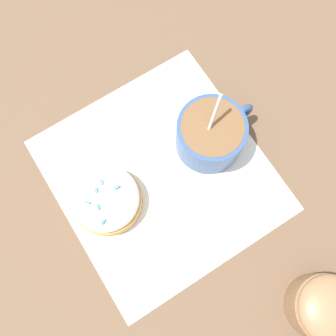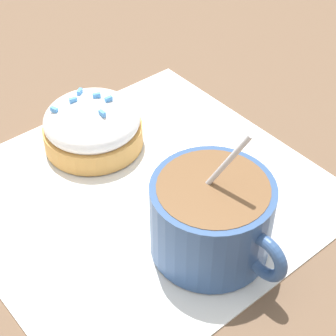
{
  "view_description": "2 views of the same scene",
  "coord_description": "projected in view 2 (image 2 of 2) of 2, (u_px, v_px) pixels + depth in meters",
  "views": [
    {
      "loc": [
        -0.07,
        -0.11,
        0.53
      ],
      "look_at": [
        0.01,
        -0.0,
        0.03
      ],
      "focal_mm": 42.0,
      "sensor_mm": 36.0,
      "label": 1
    },
    {
      "loc": [
        0.27,
        -0.21,
        0.34
      ],
      "look_at": [
        0.02,
        0.01,
        0.03
      ],
      "focal_mm": 60.0,
      "sensor_mm": 36.0,
      "label": 2
    }
  ],
  "objects": [
    {
      "name": "paper_napkin",
      "position": [
        142.0,
        193.0,
        0.48
      ],
      "size": [
        0.29,
        0.3,
        0.0
      ],
      "color": "white",
      "rests_on": "ground_plane"
    },
    {
      "name": "coffee_cup",
      "position": [
        211.0,
        217.0,
        0.41
      ],
      "size": [
        0.12,
        0.09,
        0.11
      ],
      "color": "#335184",
      "rests_on": "paper_napkin"
    },
    {
      "name": "ground_plane",
      "position": [
        142.0,
        194.0,
        0.48
      ],
      "size": [
        3.0,
        3.0,
        0.0
      ],
      "primitive_type": "plane",
      "color": "brown"
    },
    {
      "name": "frosted_pastry",
      "position": [
        92.0,
        126.0,
        0.51
      ],
      "size": [
        0.09,
        0.09,
        0.05
      ],
      "color": "#D19347",
      "rests_on": "paper_napkin"
    }
  ]
}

